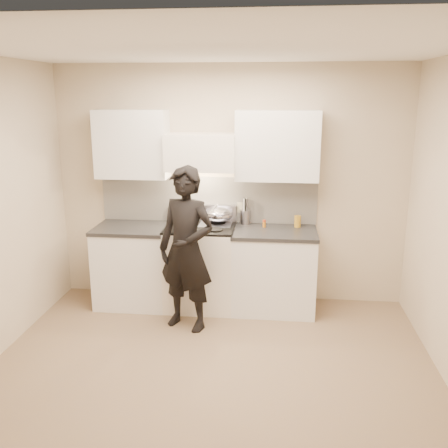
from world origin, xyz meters
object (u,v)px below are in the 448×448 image
object	(u,v)px
stove	(201,266)
person	(186,249)
counter_right	(274,270)
wok	(219,215)
utensil_crock	(245,216)

from	to	relation	value
stove	person	world-z (taller)	person
stove	counter_right	xyz separation A→B (m)	(0.83, 0.00, -0.01)
counter_right	person	xyz separation A→B (m)	(-0.89, -0.55, 0.38)
stove	person	xyz separation A→B (m)	(-0.06, -0.55, 0.37)
counter_right	wok	xyz separation A→B (m)	(-0.64, 0.14, 0.58)
stove	counter_right	world-z (taller)	stove
wok	person	xyz separation A→B (m)	(-0.25, -0.69, -0.20)
stove	wok	world-z (taller)	wok
utensil_crock	wok	bearing A→B (deg)	-161.08
wok	person	bearing A→B (deg)	-109.75
wok	utensil_crock	xyz separation A→B (m)	(0.29, 0.10, -0.03)
counter_right	person	distance (m)	1.11
stove	wok	xyz separation A→B (m)	(0.19, 0.14, 0.57)
person	wok	bearing A→B (deg)	91.66
wok	stove	bearing A→B (deg)	-143.17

